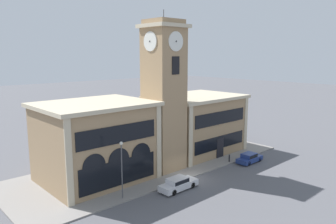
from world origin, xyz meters
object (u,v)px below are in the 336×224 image
at_px(parked_car_mid, 249,158).
at_px(street_lamp, 122,162).
at_px(parked_car_near, 178,183).
at_px(bollard, 229,158).

distance_m(parked_car_mid, street_lamp, 20.72).
xyz_separation_m(parked_car_near, street_lamp, (-6.13, 2.16, 3.41)).
distance_m(street_lamp, bollard, 18.47).
distance_m(parked_car_near, parked_car_mid, 14.18).
relative_size(parked_car_near, street_lamp, 0.79).
height_order(parked_car_near, bollard, parked_car_near).
xyz_separation_m(parked_car_near, bollard, (12.00, 1.88, -0.10)).
distance_m(parked_car_mid, bollard, 2.88).
bearing_deg(bollard, street_lamp, 179.09).
height_order(parked_car_mid, bollard, parked_car_mid).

